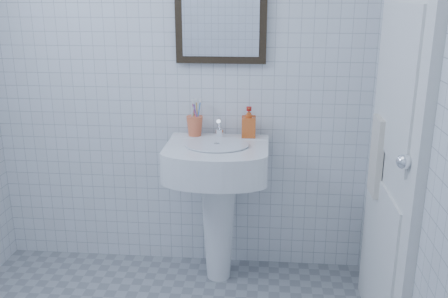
# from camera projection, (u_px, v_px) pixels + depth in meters

# --- Properties ---
(wall_back) EXTENTS (2.20, 0.02, 2.50)m
(wall_back) POSITION_uv_depth(u_px,v_px,m) (177.00, 61.00, 2.81)
(wall_back) COLOR silver
(wall_back) RESTS_ON ground
(washbasin) EXTENTS (0.55, 0.40, 0.85)m
(washbasin) POSITION_uv_depth(u_px,v_px,m) (218.00, 189.00, 2.79)
(washbasin) COLOR white
(washbasin) RESTS_ON ground
(faucet) EXTENTS (0.05, 0.10, 0.11)m
(faucet) POSITION_uv_depth(u_px,v_px,m) (219.00, 129.00, 2.79)
(faucet) COLOR white
(faucet) RESTS_ON washbasin
(toothbrush_cup) EXTENTS (0.12, 0.12, 0.11)m
(toothbrush_cup) POSITION_uv_depth(u_px,v_px,m) (195.00, 126.00, 2.82)
(toothbrush_cup) COLOR #F06A40
(toothbrush_cup) RESTS_ON washbasin
(soap_dispenser) EXTENTS (0.08, 0.08, 0.17)m
(soap_dispenser) POSITION_uv_depth(u_px,v_px,m) (249.00, 122.00, 2.79)
(soap_dispenser) COLOR #CC4F13
(soap_dispenser) RESTS_ON washbasin
(wall_mirror) EXTENTS (0.50, 0.04, 0.62)m
(wall_mirror) POSITION_uv_depth(u_px,v_px,m) (221.00, 5.00, 2.68)
(wall_mirror) COLOR black
(wall_mirror) RESTS_ON wall_back
(bathroom_door) EXTENTS (0.04, 0.80, 2.00)m
(bathroom_door) POSITION_uv_depth(u_px,v_px,m) (396.00, 140.00, 2.17)
(bathroom_door) COLOR white
(bathroom_door) RESTS_ON ground
(towel_ring) EXTENTS (0.01, 0.18, 0.18)m
(towel_ring) POSITION_uv_depth(u_px,v_px,m) (384.00, 120.00, 2.32)
(towel_ring) COLOR white
(towel_ring) RESTS_ON wall_right
(hand_towel) EXTENTS (0.03, 0.16, 0.38)m
(hand_towel) POSITION_uv_depth(u_px,v_px,m) (376.00, 156.00, 2.37)
(hand_towel) COLOR silver
(hand_towel) RESTS_ON towel_ring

